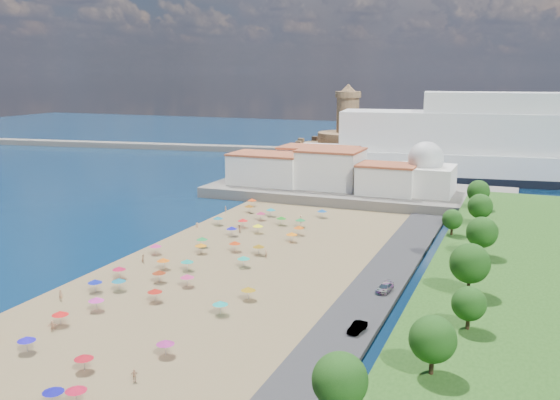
% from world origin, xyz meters
% --- Properties ---
extents(ground, '(700.00, 700.00, 0.00)m').
position_xyz_m(ground, '(0.00, 0.00, 0.00)').
color(ground, '#071938').
rests_on(ground, ground).
extents(terrace, '(90.00, 36.00, 3.00)m').
position_xyz_m(terrace, '(10.00, 73.00, 1.50)').
color(terrace, '#59544C').
rests_on(terrace, ground).
extents(jetty, '(18.00, 70.00, 2.40)m').
position_xyz_m(jetty, '(-12.00, 108.00, 1.20)').
color(jetty, '#59544C').
rests_on(jetty, ground).
extents(breakwater, '(199.03, 34.77, 2.60)m').
position_xyz_m(breakwater, '(-110.00, 153.00, 1.30)').
color(breakwater, '#59544C').
rests_on(breakwater, ground).
extents(waterfront_buildings, '(57.00, 29.00, 11.00)m').
position_xyz_m(waterfront_buildings, '(-3.05, 73.64, 7.88)').
color(waterfront_buildings, silver).
rests_on(waterfront_buildings, terrace).
extents(domed_building, '(16.00, 16.00, 15.00)m').
position_xyz_m(domed_building, '(30.00, 71.00, 8.97)').
color(domed_building, silver).
rests_on(domed_building, terrace).
extents(fortress, '(40.00, 40.00, 32.40)m').
position_xyz_m(fortress, '(-12.00, 138.00, 6.68)').
color(fortress, olive).
rests_on(fortress, ground).
extents(cruise_ship, '(171.58, 48.25, 37.12)m').
position_xyz_m(cruise_ship, '(61.04, 120.21, 11.00)').
color(cruise_ship, black).
rests_on(cruise_ship, ground).
extents(beach_parasols, '(32.06, 116.67, 2.20)m').
position_xyz_m(beach_parasols, '(-1.11, -10.12, 2.15)').
color(beach_parasols, gray).
rests_on(beach_parasols, beach).
extents(beachgoers, '(32.44, 88.29, 1.87)m').
position_xyz_m(beachgoers, '(-4.99, 4.06, 1.11)').
color(beachgoers, tan).
rests_on(beachgoers, beach).
extents(parked_cars, '(2.66, 36.06, 1.39)m').
position_xyz_m(parked_cars, '(36.00, -20.03, 1.38)').
color(parked_cars, gray).
rests_on(parked_cars, promenade).
extents(hillside_trees, '(13.62, 103.75, 7.42)m').
position_xyz_m(hillside_trees, '(48.17, -8.10, 10.02)').
color(hillside_trees, '#382314').
rests_on(hillside_trees, hillside).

